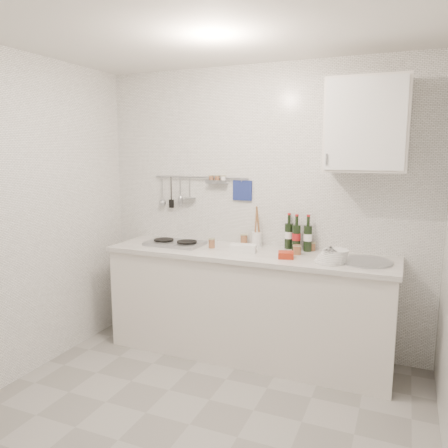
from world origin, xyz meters
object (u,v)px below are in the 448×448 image
Objects in this scene: plate_stack_sink at (333,256)px; utensil_crock at (257,238)px; wall_cabinet at (367,125)px; plate_stack_hob at (175,242)px; wine_bottles at (298,232)px.

utensil_crock is at bearing 157.93° from plate_stack_sink.
wall_cabinet reaches higher than plate_stack_sink.
wine_bottles is at bearing 8.89° from plate_stack_hob.
wall_cabinet reaches higher than wine_bottles.
plate_stack_hob is at bearing 174.52° from plate_stack_sink.
plate_stack_sink is 0.82× the size of wine_bottles.
plate_stack_hob is at bearing -171.11° from wine_bottles.
plate_stack_sink is (1.45, -0.14, 0.03)m from plate_stack_hob.
wall_cabinet is 1.93m from plate_stack_hob.
utensil_crock is (-0.36, -0.02, -0.07)m from wine_bottles.
plate_stack_sink is at bearing -130.82° from wall_cabinet.
wall_cabinet is 2.63× the size of plate_stack_hob.
wall_cabinet is 2.74× the size of plate_stack_sink.
wine_bottles reaches higher than plate_stack_sink.
plate_stack_sink is at bearing -41.86° from wine_bottles.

